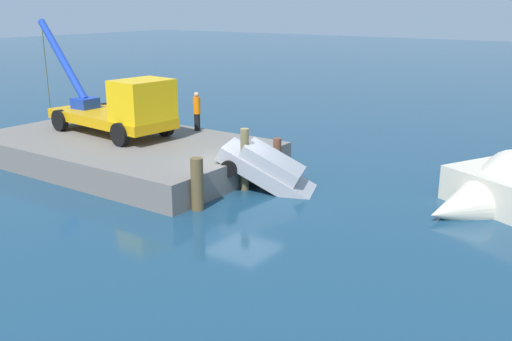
% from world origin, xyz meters
% --- Properties ---
extents(ground, '(200.00, 200.00, 0.00)m').
position_xyz_m(ground, '(0.00, 0.00, 0.00)').
color(ground, navy).
extents(dock, '(12.93, 7.55, 1.11)m').
position_xyz_m(dock, '(-6.62, 0.00, 0.55)').
color(dock, slate).
rests_on(dock, ground).
extents(crane_truck, '(10.18, 3.32, 5.03)m').
position_xyz_m(crane_truck, '(-7.11, 0.44, 2.41)').
color(crane_truck, orange).
rests_on(crane_truck, dock).
extents(dock_worker, '(0.34, 0.34, 1.82)m').
position_xyz_m(dock_worker, '(-5.08, 3.29, 2.04)').
color(dock_worker, black).
rests_on(dock_worker, dock).
extents(salvaged_car, '(4.41, 3.19, 2.67)m').
position_xyz_m(salvaged_car, '(0.87, 0.71, 0.67)').
color(salvaged_car, '#99999E').
rests_on(salvaged_car, ground).
extents(piling_near, '(0.44, 0.44, 1.86)m').
position_xyz_m(piling_near, '(0.05, -2.72, 0.93)').
color(piling_near, brown).
rests_on(piling_near, ground).
extents(piling_mid, '(0.32, 0.32, 2.41)m').
position_xyz_m(piling_mid, '(0.10, 0.00, 1.20)').
color(piling_mid, brown).
rests_on(piling_mid, ground).
extents(piling_far, '(0.34, 0.34, 1.61)m').
position_xyz_m(piling_far, '(0.11, 2.24, 0.80)').
color(piling_far, brown).
rests_on(piling_far, ground).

